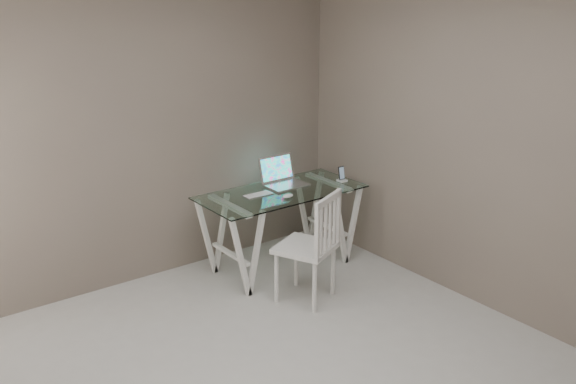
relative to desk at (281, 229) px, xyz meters
The scene contains 7 objects.
room 2.42m from the desk, 125.16° to the right, with size 4.50×4.52×2.71m.
desk is the anchor object (origin of this frame).
chair 0.72m from the desk, 104.23° to the right, with size 0.57×0.57×0.95m.
laptop 0.47m from the desk, 51.59° to the left, with size 0.37×0.32×0.26m.
keyboard 0.43m from the desk, behind, with size 0.27×0.12×0.01m, color silver.
mouse 0.42m from the desk, 108.02° to the right, with size 0.10×0.06×0.03m, color silver.
phone_dock 0.76m from the desk, ahead, with size 0.08×0.08×0.14m.
Camera 1 is at (-2.13, -2.73, 2.56)m, focal length 40.00 mm.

